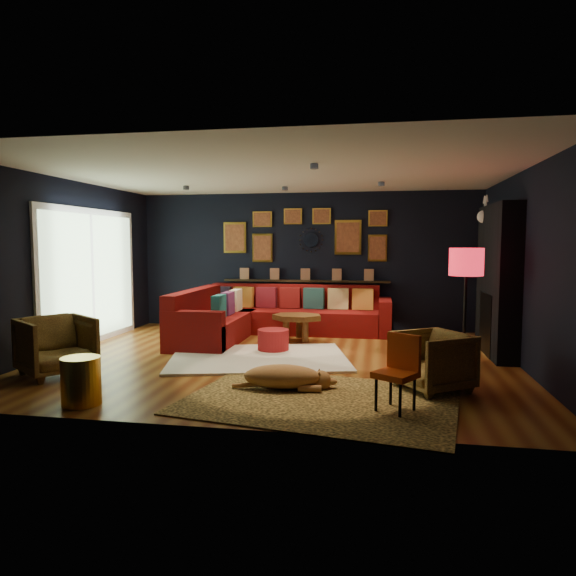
% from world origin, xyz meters
% --- Properties ---
extents(floor, '(6.50, 6.50, 0.00)m').
position_xyz_m(floor, '(0.00, 0.00, 0.00)').
color(floor, brown).
rests_on(floor, ground).
extents(room_walls, '(6.50, 6.50, 6.50)m').
position_xyz_m(room_walls, '(0.00, 0.00, 1.59)').
color(room_walls, black).
rests_on(room_walls, ground).
extents(sectional, '(3.41, 2.69, 0.86)m').
position_xyz_m(sectional, '(-0.61, 1.81, 0.32)').
color(sectional, maroon).
rests_on(sectional, ground).
extents(ledge, '(3.20, 0.12, 0.04)m').
position_xyz_m(ledge, '(0.00, 2.68, 0.92)').
color(ledge, black).
rests_on(ledge, room_walls).
extents(gallery_wall, '(3.15, 0.04, 1.02)m').
position_xyz_m(gallery_wall, '(-0.01, 2.72, 1.81)').
color(gallery_wall, gold).
rests_on(gallery_wall, room_walls).
extents(sunburst_mirror, '(0.47, 0.16, 0.47)m').
position_xyz_m(sunburst_mirror, '(0.10, 2.72, 1.70)').
color(sunburst_mirror, silver).
rests_on(sunburst_mirror, room_walls).
extents(fireplace, '(0.31, 1.60, 2.20)m').
position_xyz_m(fireplace, '(3.09, 0.90, 1.02)').
color(fireplace, black).
rests_on(fireplace, ground).
extents(deer_head, '(0.50, 0.28, 0.45)m').
position_xyz_m(deer_head, '(3.14, 1.40, 2.05)').
color(deer_head, white).
rests_on(deer_head, fireplace).
extents(sliding_door, '(0.06, 2.80, 2.20)m').
position_xyz_m(sliding_door, '(-3.22, 0.60, 1.10)').
color(sliding_door, white).
rests_on(sliding_door, ground).
extents(ceiling_spots, '(3.30, 2.50, 0.06)m').
position_xyz_m(ceiling_spots, '(-0.00, 0.80, 2.56)').
color(ceiling_spots, black).
rests_on(ceiling_spots, room_walls).
extents(shag_rug, '(2.82, 2.33, 0.03)m').
position_xyz_m(shag_rug, '(-0.28, -0.04, 0.02)').
color(shag_rug, silver).
rests_on(shag_rug, ground).
extents(leopard_rug, '(3.03, 2.39, 0.02)m').
position_xyz_m(leopard_rug, '(0.80, -1.80, 0.01)').
color(leopard_rug, tan).
rests_on(leopard_rug, ground).
extents(coffee_table, '(0.88, 0.68, 0.42)m').
position_xyz_m(coffee_table, '(0.06, 1.32, 0.37)').
color(coffee_table, brown).
rests_on(coffee_table, shag_rug).
extents(pouf, '(0.47, 0.47, 0.31)m').
position_xyz_m(pouf, '(-0.18, 0.48, 0.19)').
color(pouf, maroon).
rests_on(pouf, shag_rug).
extents(armchair_left, '(1.05, 1.06, 0.81)m').
position_xyz_m(armchair_left, '(-2.55, -1.33, 0.40)').
color(armchair_left, '#BB8E3D').
rests_on(armchair_left, ground).
extents(armchair_right, '(0.95, 0.96, 0.73)m').
position_xyz_m(armchair_right, '(1.98, -1.20, 0.36)').
color(armchair_right, '#BB8E3D').
rests_on(armchair_right, ground).
extents(gold_stool, '(0.39, 0.39, 0.49)m').
position_xyz_m(gold_stool, '(-1.58, -2.35, 0.24)').
color(gold_stool, gold).
rests_on(gold_stool, ground).
extents(orange_chair, '(0.49, 0.49, 0.75)m').
position_xyz_m(orange_chair, '(1.59, -1.98, 0.44)').
color(orange_chair, black).
rests_on(orange_chair, ground).
extents(floor_lamp, '(0.44, 0.44, 1.58)m').
position_xyz_m(floor_lamp, '(2.50, -0.05, 1.33)').
color(floor_lamp, black).
rests_on(floor_lamp, ground).
extents(dog, '(1.24, 0.70, 0.37)m').
position_xyz_m(dog, '(0.33, -1.47, 0.20)').
color(dog, '#BA7849').
rests_on(dog, leopard_rug).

